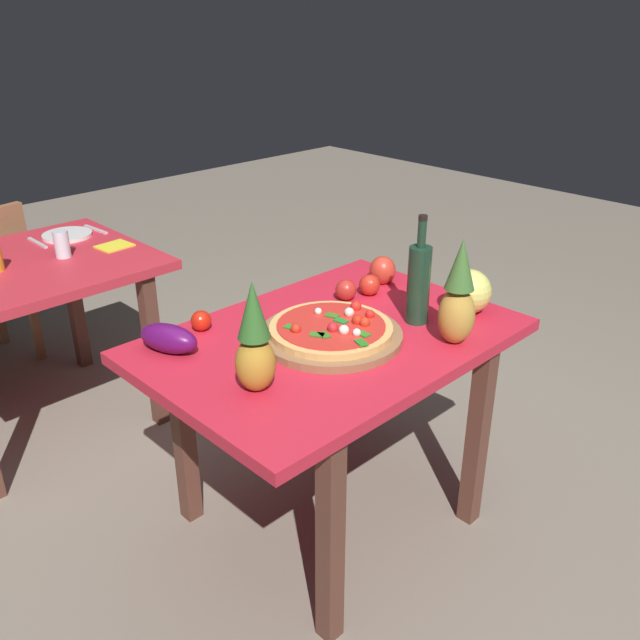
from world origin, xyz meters
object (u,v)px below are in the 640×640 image
(melon, at_px, (469,292))
(tomato_by_bottle, at_px, (346,290))
(pizza, at_px, (332,328))
(tomato_beside_pepper, at_px, (369,285))
(pineapple_left, at_px, (458,298))
(dinner_plate, at_px, (67,235))
(wine_bottle, at_px, (419,282))
(background_table, at_px, (21,289))
(fork_utensil, at_px, (37,243))
(display_table, at_px, (331,362))
(pineapple_right, at_px, (255,343))
(pizza_board, at_px, (331,335))
(napkin_folded, at_px, (114,246))
(knife_utensil, at_px, (96,229))
(tomato_near_board, at_px, (201,321))
(bell_pepper, at_px, (383,270))
(eggplant, at_px, (169,338))
(drinking_glass_water, at_px, (62,244))

(melon, relative_size, tomato_by_bottle, 2.02)
(pizza, height_order, tomato_beside_pepper, pizza)
(pineapple_left, bearing_deg, dinner_plate, 102.04)
(wine_bottle, xyz_separation_m, tomato_by_bottle, (-0.04, 0.29, -0.10))
(background_table, xyz_separation_m, fork_utensil, (0.18, 0.20, 0.11))
(melon, relative_size, dinner_plate, 0.70)
(background_table, bearing_deg, tomato_beside_pepper, -56.34)
(display_table, relative_size, dinner_plate, 5.39)
(pineapple_right, xyz_separation_m, tomato_beside_pepper, (0.72, 0.23, -0.11))
(background_table, distance_m, pizza_board, 1.45)
(pineapple_left, xyz_separation_m, melon, (0.22, 0.10, -0.08))
(tomato_by_bottle, height_order, fork_utensil, tomato_by_bottle)
(napkin_folded, bearing_deg, knife_utensil, 78.75)
(display_table, height_order, dinner_plate, dinner_plate)
(background_table, xyz_separation_m, tomato_near_board, (0.20, -1.03, 0.14))
(knife_utensil, distance_m, napkin_folded, 0.28)
(bell_pepper, bearing_deg, display_table, -158.55)
(pizza_board, distance_m, pineapple_right, 0.40)
(melon, height_order, fork_utensil, melon)
(pineapple_left, distance_m, bell_pepper, 0.54)
(pineapple_left, height_order, pineapple_right, pineapple_left)
(melon, xyz_separation_m, knife_utensil, (-0.48, 1.76, -0.07))
(pizza, height_order, bell_pepper, bell_pepper)
(tomato_near_board, bearing_deg, pizza, -52.77)
(fork_utensil, relative_size, knife_utensil, 1.00)
(eggplant, xyz_separation_m, tomato_beside_pepper, (0.77, -0.13, -0.01))
(background_table, bearing_deg, display_table, -70.69)
(drinking_glass_water, bearing_deg, tomato_beside_pepper, -62.02)
(pineapple_left, distance_m, pineapple_right, 0.67)
(bell_pepper, distance_m, tomato_near_board, 0.75)
(pineapple_right, distance_m, tomato_near_board, 0.44)
(eggplant, relative_size, fork_utensil, 1.11)
(tomato_near_board, xyz_separation_m, tomato_beside_pepper, (0.61, -0.19, 0.00))
(melon, relative_size, fork_utensil, 0.86)
(display_table, relative_size, knife_utensil, 6.59)
(display_table, distance_m, fork_utensil, 1.58)
(background_table, height_order, tomato_by_bottle, tomato_by_bottle)
(tomato_near_board, bearing_deg, drinking_glass_water, 90.50)
(napkin_folded, bearing_deg, display_table, -86.95)
(tomato_near_board, distance_m, knife_utensil, 1.26)
(pineapple_right, bearing_deg, tomato_beside_pepper, 17.54)
(bell_pepper, xyz_separation_m, drinking_glass_water, (-0.75, 1.13, 0.01))
(pineapple_right, xyz_separation_m, tomato_near_board, (0.11, 0.41, -0.11))
(wine_bottle, xyz_separation_m, melon, (0.18, -0.08, -0.06))
(bell_pepper, height_order, dinner_plate, bell_pepper)
(eggplant, bearing_deg, display_table, -31.52)
(display_table, relative_size, drinking_glass_water, 10.34)
(melon, height_order, dinner_plate, melon)
(dinner_plate, distance_m, knife_utensil, 0.14)
(knife_utensil, bearing_deg, pineapple_left, -86.69)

